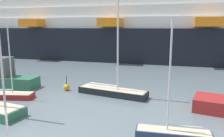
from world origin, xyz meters
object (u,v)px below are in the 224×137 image
sailboat_2 (173,133)px  sailboat_6 (9,95)px  channel_buoy_1 (67,87)px  sailboat_1 (113,89)px  fishing_boat_1 (4,77)px  cruise_ship (121,24)px

sailboat_2 → sailboat_6: 15.03m
sailboat_2 → channel_buoy_1: 13.12m
channel_buoy_1 → sailboat_1: bearing=-2.1°
fishing_boat_1 → sailboat_2: bearing=155.5°
cruise_ship → fishing_boat_1: bearing=-103.2°
sailboat_2 → fishing_boat_1: (-18.09, 6.37, 0.71)m
sailboat_1 → sailboat_6: sailboat_1 is taller
sailboat_6 → channel_buoy_1: 5.41m
sailboat_1 → cruise_ship: (-6.60, 26.47, 6.49)m
fishing_boat_1 → cruise_ship: (5.56, 27.11, 6.02)m
sailboat_2 → cruise_ship: (-12.53, 33.48, 6.73)m
sailboat_1 → channel_buoy_1: size_ratio=8.10×
cruise_ship → sailboat_1: bearing=-77.6°
channel_buoy_1 → cruise_ship: cruise_ship is taller
sailboat_2 → fishing_boat_1: 19.19m
sailboat_6 → channel_buoy_1: sailboat_6 is taller
sailboat_2 → channel_buoy_1: sailboat_2 is taller
sailboat_1 → sailboat_6: bearing=-148.5°
sailboat_6 → sailboat_1: bearing=9.3°
cruise_ship → sailboat_6: bearing=-95.7°
sailboat_1 → fishing_boat_1: sailboat_1 is taller
sailboat_2 → sailboat_6: bearing=-18.2°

